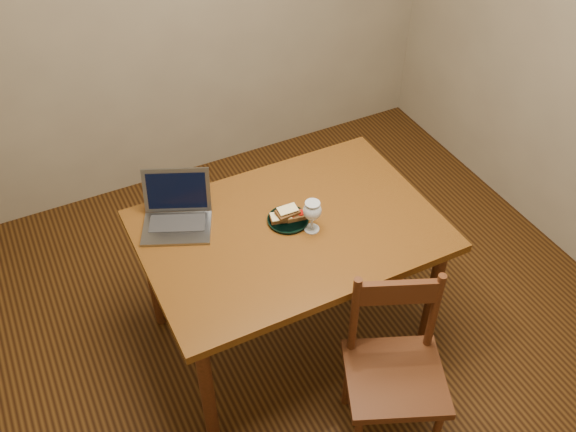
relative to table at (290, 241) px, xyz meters
name	(u,v)px	position (x,y,z in m)	size (l,w,h in m)	color
floor	(314,335)	(0.10, -0.07, -0.66)	(3.20, 3.20, 0.02)	black
table	(290,241)	(0.00, 0.00, 0.00)	(1.30, 0.90, 0.74)	#4C270C
chair	(395,365)	(0.15, -0.67, -0.19)	(0.52, 0.51, 0.43)	#391D0C
plate	(288,220)	(0.01, 0.04, 0.09)	(0.19, 0.19, 0.02)	black
sandwich_cheese	(281,217)	(-0.02, 0.05, 0.12)	(0.09, 0.06, 0.03)	#381E0C
sandwich_tomato	(296,215)	(0.05, 0.03, 0.12)	(0.09, 0.06, 0.03)	#381E0C
sandwich_top	(288,212)	(0.01, 0.04, 0.14)	(0.10, 0.06, 0.03)	#381E0C
milk_glass	(312,216)	(0.08, -0.05, 0.16)	(0.08, 0.08, 0.16)	white
laptop	(177,210)	(-0.42, 0.27, 0.14)	(0.38, 0.37, 0.22)	slate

